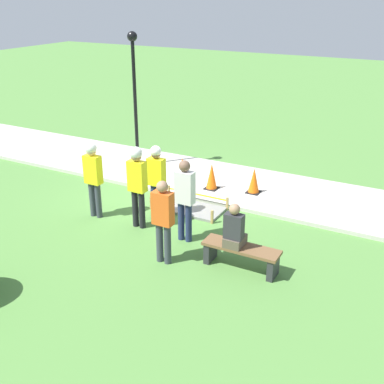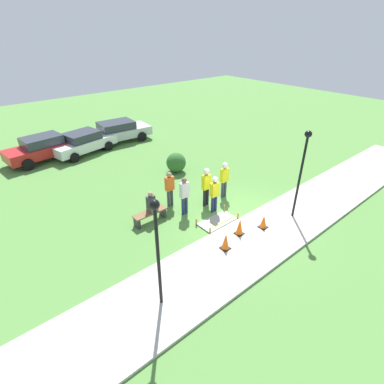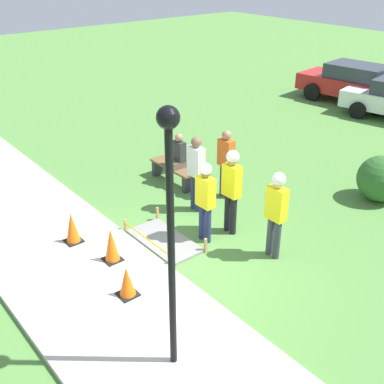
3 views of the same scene
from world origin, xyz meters
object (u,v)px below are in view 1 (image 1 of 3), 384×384
object	(u,v)px
worker_supervisor	(93,173)
traffic_cone_far_patch	(212,176)
person_seated_on_bench	(234,230)
bystander_in_orange_shirt	(163,217)
traffic_cone_near_patch	(254,181)
bystander_in_gray_shirt	(185,196)
lamppost_near	(134,80)
worker_assistant	(137,179)
traffic_cone_sidewalk_edge	(182,168)
park_bench	(241,253)
worker_trainee	(156,176)

from	to	relation	value
worker_supervisor	traffic_cone_far_patch	bearing A→B (deg)	-123.92
traffic_cone_far_patch	person_seated_on_bench	bearing A→B (deg)	122.46
traffic_cone_far_patch	bystander_in_orange_shirt	bearing A→B (deg)	101.46
traffic_cone_near_patch	bystander_in_orange_shirt	size ratio (longest dim) A/B	0.39
traffic_cone_near_patch	bystander_in_gray_shirt	distance (m)	3.03
traffic_cone_far_patch	lamppost_near	xyz separation A→B (m)	(2.78, -0.63, 2.18)
worker_supervisor	worker_assistant	size ratio (longest dim) A/B	0.96
traffic_cone_sidewalk_edge	bystander_in_orange_shirt	size ratio (longest dim) A/B	0.33
traffic_cone_far_patch	worker_assistant	distance (m)	2.75
traffic_cone_sidewalk_edge	bystander_in_orange_shirt	bearing A→B (deg)	114.54
traffic_cone_sidewalk_edge	worker_assistant	world-z (taller)	worker_assistant
park_bench	bystander_in_gray_shirt	distance (m)	1.74
park_bench	lamppost_near	xyz separation A→B (m)	(4.96, -3.79, 2.30)
traffic_cone_near_patch	park_bench	bearing A→B (deg)	107.66
worker_assistant	worker_trainee	xyz separation A→B (m)	(-0.09, -0.64, -0.11)
worker_trainee	bystander_in_gray_shirt	bearing A→B (deg)	148.33
lamppost_near	bystander_in_gray_shirt	bearing A→B (deg)	136.36
traffic_cone_near_patch	traffic_cone_sidewalk_edge	size ratio (longest dim) A/B	1.17
bystander_in_gray_shirt	lamppost_near	bearing A→B (deg)	-43.64
park_bench	worker_trainee	world-z (taller)	worker_trainee
traffic_cone_far_patch	bystander_in_gray_shirt	distance (m)	2.81
traffic_cone_far_patch	bystander_in_gray_shirt	xyz separation A→B (m)	(-0.67, 2.66, 0.59)
worker_supervisor	bystander_in_gray_shirt	size ratio (longest dim) A/B	1.01
bystander_in_orange_shirt	bystander_in_gray_shirt	distance (m)	0.99
bystander_in_orange_shirt	worker_supervisor	bearing A→B (deg)	-22.13
park_bench	person_seated_on_bench	bearing A→B (deg)	20.24
traffic_cone_near_patch	person_seated_on_bench	size ratio (longest dim) A/B	0.76
traffic_cone_sidewalk_edge	traffic_cone_far_patch	bearing A→B (deg)	162.49
lamppost_near	traffic_cone_sidewalk_edge	bearing A→B (deg)	170.42
traffic_cone_sidewalk_edge	person_seated_on_bench	world-z (taller)	person_seated_on_bench
bystander_in_gray_shirt	worker_assistant	bearing A→B (deg)	-2.84
traffic_cone_near_patch	traffic_cone_far_patch	distance (m)	1.12
traffic_cone_far_patch	traffic_cone_sidewalk_edge	distance (m)	1.14
bystander_in_orange_shirt	lamppost_near	xyz separation A→B (m)	(3.52, -4.28, 1.65)
traffic_cone_near_patch	bystander_in_gray_shirt	world-z (taller)	bystander_in_gray_shirt
person_seated_on_bench	worker_trainee	size ratio (longest dim) A/B	0.51
person_seated_on_bench	worker_assistant	distance (m)	2.69
worker_supervisor	lamppost_near	distance (m)	3.74
traffic_cone_far_patch	worker_assistant	xyz separation A→B (m)	(0.56, 2.60, 0.71)
worker_trainee	lamppost_near	size ratio (longest dim) A/B	0.46
traffic_cone_near_patch	traffic_cone_far_patch	world-z (taller)	traffic_cone_far_patch
traffic_cone_sidewalk_edge	person_seated_on_bench	bearing A→B (deg)	131.35
person_seated_on_bench	traffic_cone_sidewalk_edge	bearing A→B (deg)	-48.65
person_seated_on_bench	worker_supervisor	xyz separation A→B (m)	(3.81, -0.58, 0.27)
traffic_cone_near_patch	person_seated_on_bench	xyz separation A→B (m)	(-0.96, 3.49, 0.40)
traffic_cone_sidewalk_edge	worker_trainee	bearing A→B (deg)	104.93
worker_assistant	bystander_in_orange_shirt	xyz separation A→B (m)	(-1.30, 1.05, -0.18)
traffic_cone_near_patch	worker_trainee	world-z (taller)	worker_trainee
traffic_cone_far_patch	park_bench	size ratio (longest dim) A/B	0.47
traffic_cone_sidewalk_edge	park_bench	distance (m)	4.78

